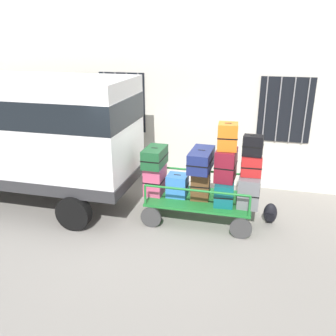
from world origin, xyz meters
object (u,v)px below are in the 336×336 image
object	(u,v)px
suitcase_center_middle	(201,160)
suitcase_midright_middle	(226,165)
suitcase_left_bottom	(155,179)
suitcase_left_middle	(155,157)
suitcase_right_middle	(251,166)
suitcase_midright_top	(228,136)
suitcase_right_top	(253,146)
van	(24,128)
luggage_cart	(200,202)
suitcase_midleft_bottom	(177,185)
suitcase_center_bottom	(201,184)
suitcase_right_bottom	(249,190)
backpack	(270,213)
suitcase_midright_bottom	(224,191)

from	to	relation	value
suitcase_center_middle	suitcase_midright_middle	distance (m)	0.49
suitcase_left_bottom	suitcase_midright_middle	size ratio (longest dim) A/B	0.98
suitcase_left_middle	suitcase_right_middle	size ratio (longest dim) A/B	1.75
suitcase_midright_middle	suitcase_midright_top	xyz separation A→B (m)	(-0.00, -0.01, 0.57)
suitcase_right_top	van	bearing A→B (deg)	-178.26
luggage_cart	suitcase_center_middle	bearing A→B (deg)	-90.00
suitcase_midright_top	suitcase_center_middle	bearing A→B (deg)	-176.31
suitcase_left_bottom	suitcase_midleft_bottom	world-z (taller)	suitcase_left_bottom
suitcase_left_middle	suitcase_midleft_bottom	bearing A→B (deg)	-1.90
suitcase_center_bottom	suitcase_left_bottom	bearing A→B (deg)	179.07
suitcase_midleft_bottom	suitcase_right_middle	xyz separation A→B (m)	(1.46, -0.01, 0.57)
suitcase_right_bottom	backpack	distance (m)	0.73
suitcase_right_middle	backpack	distance (m)	1.16
luggage_cart	suitcase_center_middle	xyz separation A→B (m)	(0.00, -0.01, 0.93)
suitcase_midright_bottom	suitcase_midright_top	size ratio (longest dim) A/B	1.49
luggage_cart	backpack	size ratio (longest dim) A/B	4.97
van	luggage_cart	xyz separation A→B (m)	(3.88, 0.12, -1.36)
suitcase_midleft_bottom	suitcase_midright_top	size ratio (longest dim) A/B	0.90
suitcase_center_middle	suitcase_midright_bottom	distance (m)	0.78
suitcase_center_middle	suitcase_right_bottom	bearing A→B (deg)	-0.24
suitcase_left_middle	backpack	distance (m)	2.63
suitcase_left_middle	suitcase_midright_bottom	size ratio (longest dim) A/B	0.93
suitcase_left_middle	backpack	size ratio (longest dim) A/B	1.63
suitcase_right_middle	suitcase_midright_bottom	bearing A→B (deg)	-177.34
suitcase_midright_middle	van	bearing A→B (deg)	-178.03
van	suitcase_right_bottom	distance (m)	4.95
suitcase_left_bottom	suitcase_midleft_bottom	distance (m)	0.49
suitcase_midright_middle	suitcase_left_bottom	bearing A→B (deg)	-179.96
suitcase_center_bottom	van	bearing A→B (deg)	-178.04
suitcase_left_middle	suitcase_center_bottom	xyz separation A→B (m)	(0.97, -0.01, -0.49)
suitcase_center_middle	suitcase_midright_top	bearing A→B (deg)	3.69
luggage_cart	suitcase_midleft_bottom	xyz separation A→B (m)	(-0.49, 0.01, 0.32)
luggage_cart	suitcase_left_middle	distance (m)	1.32
suitcase_midright_middle	suitcase_right_top	bearing A→B (deg)	-0.32
backpack	suitcase_left_middle	bearing A→B (deg)	-176.90
luggage_cart	backpack	bearing A→B (deg)	6.34
suitcase_midright_middle	backpack	size ratio (longest dim) A/B	1.43
suitcase_midleft_bottom	suitcase_midright_middle	world-z (taller)	suitcase_midright_middle
suitcase_midright_top	suitcase_midleft_bottom	bearing A→B (deg)	-179.34
suitcase_midleft_bottom	suitcase_center_bottom	distance (m)	0.49
suitcase_center_middle	suitcase_midright_middle	xyz separation A→B (m)	(0.49, 0.04, -0.07)
van	suitcase_center_middle	size ratio (longest dim) A/B	5.66
suitcase_midright_bottom	suitcase_midright_middle	world-z (taller)	suitcase_midright_middle
van	luggage_cart	bearing A→B (deg)	1.75
suitcase_left_bottom	suitcase_center_middle	distance (m)	1.11
van	suitcase_midright_top	distance (m)	4.37
suitcase_left_bottom	suitcase_right_middle	size ratio (longest dim) A/B	1.51
van	suitcase_midright_top	size ratio (longest dim) A/B	9.38
van	suitcase_right_bottom	size ratio (longest dim) A/B	7.05
suitcase_right_top	suitcase_center_middle	bearing A→B (deg)	-177.88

